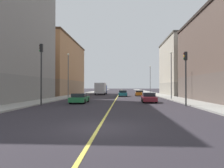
# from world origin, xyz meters

# --- Properties ---
(ground_plane) EXTENTS (400.00, 400.00, 0.00)m
(ground_plane) POSITION_xyz_m (0.00, 0.00, 0.00)
(ground_plane) COLOR #2D282F
(ground_plane) RESTS_ON ground
(sidewalk_left) EXTENTS (3.31, 168.00, 0.15)m
(sidewalk_left) POSITION_xyz_m (10.00, 49.00, 0.07)
(sidewalk_left) COLOR #9E9B93
(sidewalk_left) RESTS_ON ground
(sidewalk_right) EXTENTS (3.31, 168.00, 0.15)m
(sidewalk_right) POSITION_xyz_m (-10.00, 49.00, 0.07)
(sidewalk_right) COLOR #9E9B93
(sidewalk_right) RESTS_ON ground
(lane_center_stripe) EXTENTS (0.16, 154.00, 0.01)m
(lane_center_stripe) POSITION_xyz_m (0.00, 49.00, 0.01)
(lane_center_stripe) COLOR #E5D14C
(lane_center_stripe) RESTS_ON ground
(building_left_mid) EXTENTS (10.20, 17.09, 13.78)m
(building_left_mid) POSITION_xyz_m (16.61, 40.02, 6.90)
(building_left_mid) COLOR #9D9688
(building_left_mid) RESTS_ON ground
(building_right_midblock) EXTENTS (10.20, 25.30, 14.30)m
(building_right_midblock) POSITION_xyz_m (-16.61, 42.09, 7.16)
(building_right_midblock) COLOR #8F6B4F
(building_right_midblock) RESTS_ON ground
(traffic_light_left_near) EXTENTS (0.40, 0.32, 5.84)m
(traffic_light_left_near) POSITION_xyz_m (7.93, 11.70, 3.79)
(traffic_light_left_near) COLOR #2D2D2D
(traffic_light_left_near) RESTS_ON ground
(traffic_light_right_near) EXTENTS (0.40, 0.32, 6.88)m
(traffic_light_right_near) POSITION_xyz_m (-7.96, 11.70, 4.39)
(traffic_light_right_near) COLOR #2D2D2D
(traffic_light_right_near) RESTS_ON ground
(street_lamp_left_near) EXTENTS (0.36, 0.36, 7.56)m
(street_lamp_left_near) POSITION_xyz_m (8.95, 22.42, 4.70)
(street_lamp_left_near) COLOR #4C4C51
(street_lamp_left_near) RESTS_ON ground
(street_lamp_right_near) EXTENTS (0.36, 0.36, 8.11)m
(street_lamp_right_near) POSITION_xyz_m (-8.95, 26.12, 4.99)
(street_lamp_right_near) COLOR #4C4C51
(street_lamp_right_near) RESTS_ON ground
(street_lamp_left_far) EXTENTS (0.36, 0.36, 7.90)m
(street_lamp_left_far) POSITION_xyz_m (8.95, 47.65, 4.87)
(street_lamp_left_far) COLOR #4C4C51
(street_lamp_left_far) RESTS_ON ground
(car_teal) EXTENTS (1.88, 4.44, 1.31)m
(car_teal) POSITION_xyz_m (1.15, 32.47, 0.63)
(car_teal) COLOR #196670
(car_teal) RESTS_ON ground
(car_orange) EXTENTS (1.95, 4.53, 1.25)m
(car_orange) POSITION_xyz_m (4.82, 34.89, 0.62)
(car_orange) COLOR orange
(car_orange) RESTS_ON ground
(car_green) EXTENTS (1.98, 4.50, 1.24)m
(car_green) POSITION_xyz_m (-4.35, 15.10, 0.62)
(car_green) COLOR #1E6B38
(car_green) RESTS_ON ground
(car_maroon) EXTENTS (1.89, 4.59, 1.29)m
(car_maroon) POSITION_xyz_m (4.62, 16.79, 0.63)
(car_maroon) COLOR maroon
(car_maroon) RESTS_ON ground
(box_truck) EXTENTS (2.57, 7.73, 3.02)m
(box_truck) POSITION_xyz_m (-4.60, 41.54, 1.63)
(box_truck) COLOR navy
(box_truck) RESTS_ON ground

